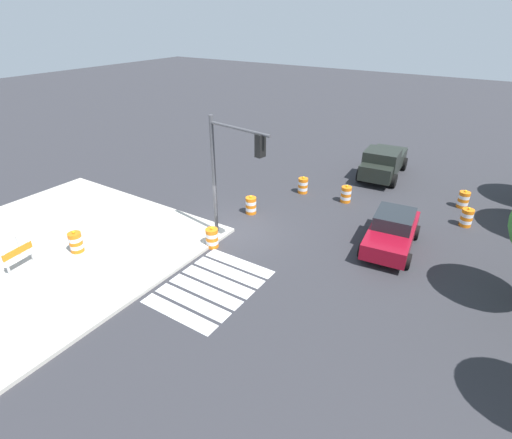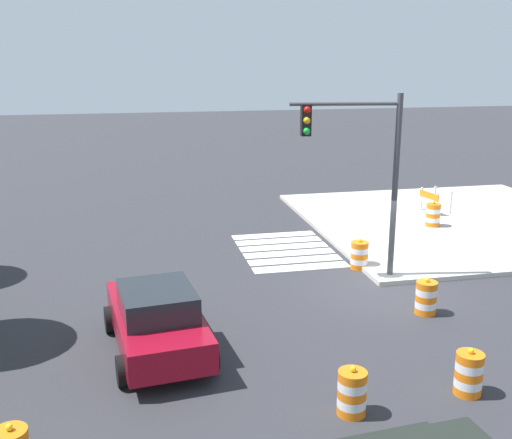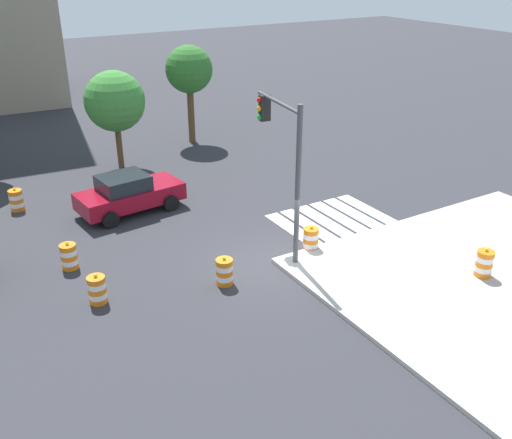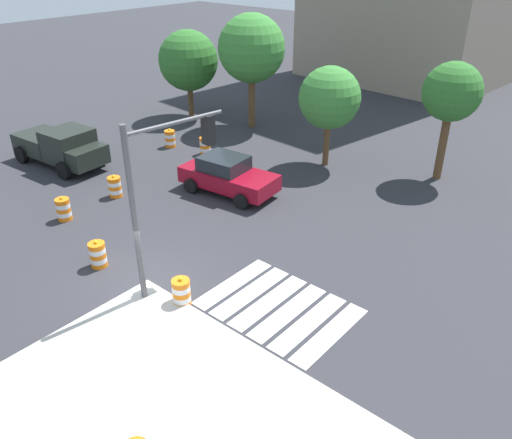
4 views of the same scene
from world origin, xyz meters
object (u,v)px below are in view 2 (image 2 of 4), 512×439
object	(u,v)px
construction_barricade	(432,199)
traffic_barrel_far_curb	(469,374)
traffic_barrel_near_corner	(359,255)
traffic_barrel_median_far	(426,298)
sports_car	(157,319)
traffic_barrel_median_near	(352,393)
traffic_light_pole	(359,154)
traffic_barrel_on_sidewalk	(433,215)

from	to	relation	value
construction_barricade	traffic_barrel_far_curb	bearing A→B (deg)	155.13
traffic_barrel_near_corner	traffic_barrel_median_far	distance (m)	3.77
sports_car	traffic_barrel_median_near	world-z (taller)	sports_car
traffic_barrel_near_corner	traffic_barrel_median_far	bearing A→B (deg)	-173.76
traffic_barrel_median_far	traffic_light_pole	distance (m)	4.56
traffic_barrel_far_curb	traffic_barrel_near_corner	bearing A→B (deg)	-4.84
traffic_barrel_far_curb	traffic_light_pole	xyz separation A→B (m)	(6.69, -0.11, 3.46)
traffic_barrel_median_far	traffic_barrel_on_sidewalk	world-z (taller)	traffic_barrel_on_sidewalk
traffic_barrel_median_near	traffic_light_pole	size ratio (longest dim) A/B	0.19
traffic_barrel_near_corner	traffic_barrel_far_curb	distance (m)	7.65
sports_car	traffic_barrel_on_sidewalk	world-z (taller)	sports_car
traffic_barrel_median_near	traffic_barrel_far_curb	world-z (taller)	same
traffic_barrel_far_curb	construction_barricade	size ratio (longest dim) A/B	0.76
traffic_barrel_median_far	traffic_barrel_far_curb	bearing A→B (deg)	164.78
sports_car	traffic_barrel_median_far	distance (m)	7.16
traffic_barrel_median_far	traffic_barrel_far_curb	size ratio (longest dim) A/B	1.00
sports_car	traffic_light_pole	bearing A→B (deg)	-60.56
traffic_barrel_far_curb	traffic_barrel_on_sidewalk	world-z (taller)	traffic_barrel_on_sidewalk
traffic_barrel_on_sidewalk	sports_car	bearing A→B (deg)	125.84
traffic_barrel_median_far	sports_car	bearing A→B (deg)	95.32
sports_car	traffic_barrel_median_far	world-z (taller)	sports_car
traffic_barrel_near_corner	traffic_barrel_far_curb	bearing A→B (deg)	175.16
traffic_barrel_far_curb	traffic_barrel_median_far	bearing A→B (deg)	-15.22
traffic_barrel_near_corner	traffic_light_pole	world-z (taller)	traffic_light_pole
traffic_barrel_median_near	traffic_light_pole	xyz separation A→B (m)	(6.89, -2.68, 3.46)
traffic_barrel_near_corner	traffic_barrel_median_near	xyz separation A→B (m)	(-7.81, 3.22, 0.00)
traffic_barrel_on_sidewalk	traffic_light_pole	xyz separation A→B (m)	(-4.64, 5.08, 3.31)
traffic_barrel_near_corner	construction_barricade	size ratio (longest dim) A/B	0.76
sports_car	traffic_barrel_far_curb	world-z (taller)	sports_car
traffic_barrel_near_corner	traffic_light_pole	distance (m)	3.62
traffic_barrel_on_sidewalk	construction_barricade	bearing A→B (deg)	-26.54
traffic_barrel_median_near	construction_barricade	world-z (taller)	construction_barricade
traffic_barrel_near_corner	traffic_light_pole	bearing A→B (deg)	149.77
traffic_barrel_median_near	traffic_barrel_on_sidewalk	bearing A→B (deg)	-33.95
traffic_light_pole	traffic_barrel_on_sidewalk	bearing A→B (deg)	-47.57
traffic_barrel_near_corner	traffic_barrel_on_sidewalk	distance (m)	5.87
traffic_barrel_near_corner	traffic_barrel_median_near	distance (m)	8.45
sports_car	traffic_barrel_near_corner	bearing A→B (deg)	-56.70
traffic_barrel_median_near	traffic_light_pole	distance (m)	8.16
sports_car	traffic_barrel_on_sidewalk	bearing A→B (deg)	-54.16
traffic_barrel_far_curb	traffic_light_pole	size ratio (longest dim) A/B	0.19
sports_car	traffic_barrel_median_near	xyz separation A→B (m)	(-3.40, -3.49, -0.36)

